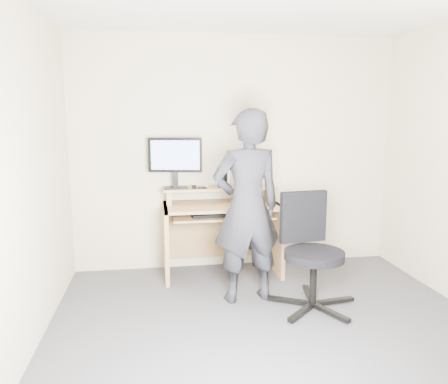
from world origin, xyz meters
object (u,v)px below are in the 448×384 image
object	(u,v)px
desk	(221,222)
monitor	(175,158)
office_chair	(310,247)
person	(247,207)

from	to	relation	value
desk	monitor	bearing A→B (deg)	175.40
monitor	desk	bearing A→B (deg)	6.62
monitor	office_chair	world-z (taller)	monitor
monitor	person	bearing A→B (deg)	-42.38
monitor	office_chair	distance (m)	1.65
desk	office_chair	world-z (taller)	office_chair
monitor	office_chair	size ratio (longest dim) A/B	0.57
monitor	person	distance (m)	1.05
office_chair	monitor	bearing A→B (deg)	130.27
person	monitor	bearing A→B (deg)	-61.92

